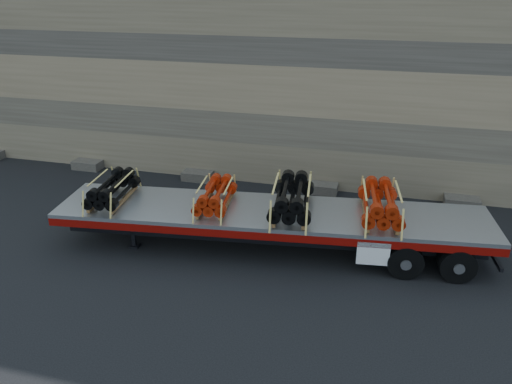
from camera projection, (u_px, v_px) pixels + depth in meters
ground at (235, 245)px, 15.27m from camera, size 120.00×120.00×0.00m
rock_wall at (282, 88)px, 19.65m from camera, size 44.00×3.00×7.00m
trailer at (270, 229)px, 14.84m from camera, size 12.83×3.89×1.26m
bundle_front at (112, 190)px, 15.07m from camera, size 1.24×2.13×0.72m
bundle_midfront at (215, 196)px, 14.67m from camera, size 1.18×2.02×0.68m
bundle_midrear at (292, 198)px, 14.34m from camera, size 1.44×2.47×0.83m
bundle_rear at (380, 204)px, 14.03m from camera, size 1.38×2.36×0.80m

